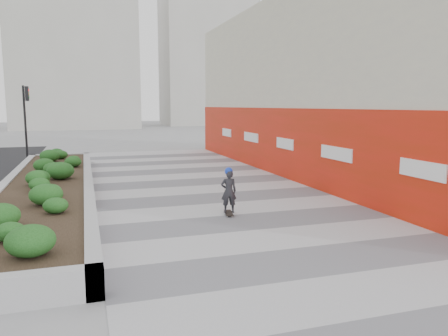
# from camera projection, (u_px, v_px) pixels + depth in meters

# --- Properties ---
(ground) EXTENTS (160.00, 160.00, 0.00)m
(ground) POSITION_uv_depth(u_px,v_px,m) (280.00, 241.00, 10.12)
(ground) COLOR gray
(ground) RESTS_ON ground
(walkway) EXTENTS (8.00, 36.00, 0.01)m
(walkway) POSITION_uv_depth(u_px,v_px,m) (237.00, 211.00, 12.94)
(walkway) COLOR #A8A8AD
(walkway) RESTS_ON ground
(building) EXTENTS (6.04, 24.08, 8.00)m
(building) POSITION_uv_depth(u_px,v_px,m) (337.00, 87.00, 20.12)
(building) COLOR beige
(building) RESTS_ON ground
(planter) EXTENTS (3.00, 18.00, 0.90)m
(planter) POSITION_uv_depth(u_px,v_px,m) (47.00, 185.00, 15.00)
(planter) COLOR #9E9EA0
(planter) RESTS_ON ground
(traffic_signal_near) EXTENTS (0.33, 0.28, 4.20)m
(traffic_signal_near) POSITION_uv_depth(u_px,v_px,m) (26.00, 112.00, 24.04)
(traffic_signal_near) COLOR black
(traffic_signal_near) RESTS_ON ground
(distant_bldg_north_l) EXTENTS (16.00, 12.00, 20.00)m
(distant_bldg_north_l) POSITION_uv_depth(u_px,v_px,m) (75.00, 54.00, 59.03)
(distant_bldg_north_l) COLOR #ADAAA3
(distant_bldg_north_l) RESTS_ON ground
(distant_bldg_north_r) EXTENTS (14.00, 10.00, 24.00)m
(distant_bldg_north_r) POSITION_uv_depth(u_px,v_px,m) (207.00, 49.00, 69.49)
(distant_bldg_north_r) COLOR #ADAAA3
(distant_bldg_north_r) RESTS_ON ground
(manhole_cover) EXTENTS (0.44, 0.44, 0.01)m
(manhole_cover) POSITION_uv_depth(u_px,v_px,m) (252.00, 210.00, 13.09)
(manhole_cover) COLOR #595654
(manhole_cover) RESTS_ON ground
(skateboarder) EXTENTS (0.49, 0.74, 1.39)m
(skateboarder) POSITION_uv_depth(u_px,v_px,m) (229.00, 191.00, 12.43)
(skateboarder) COLOR beige
(skateboarder) RESTS_ON ground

